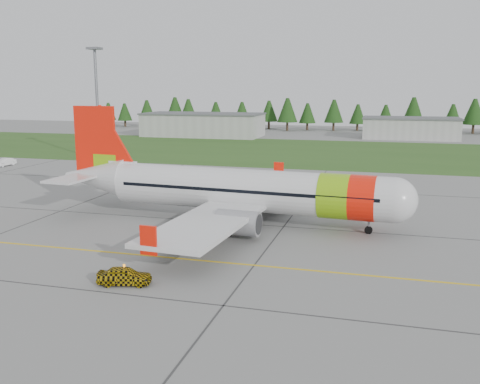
% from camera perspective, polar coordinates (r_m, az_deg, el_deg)
% --- Properties ---
extents(ground, '(320.00, 320.00, 0.00)m').
position_cam_1_polar(ground, '(38.18, -16.50, -9.98)').
color(ground, gray).
rests_on(ground, ground).
extents(aircraft, '(37.81, 34.91, 11.45)m').
position_cam_1_polar(aircraft, '(53.43, -0.07, 0.20)').
color(aircraft, silver).
rests_on(aircraft, ground).
extents(follow_me_car, '(1.59, 1.76, 3.74)m').
position_cam_1_polar(follow_me_car, '(37.82, -12.30, -6.96)').
color(follow_me_car, gold).
rests_on(follow_me_car, ground).
extents(service_van, '(1.54, 1.47, 4.08)m').
position_cam_1_polar(service_van, '(100.88, -23.86, 3.70)').
color(service_van, white).
rests_on(service_van, ground).
extents(grass_strip, '(320.00, 50.00, 0.03)m').
position_cam_1_polar(grass_strip, '(114.46, 5.64, 4.36)').
color(grass_strip, '#30561E').
rests_on(grass_strip, ground).
extents(taxi_guideline, '(120.00, 0.25, 0.02)m').
position_cam_1_polar(taxi_guideline, '(44.74, -11.08, -6.56)').
color(taxi_guideline, gold).
rests_on(taxi_guideline, ground).
extents(hangar_west, '(32.00, 14.00, 6.00)m').
position_cam_1_polar(hangar_west, '(148.83, -3.97, 7.10)').
color(hangar_west, '#A8A8A3').
rests_on(hangar_west, ground).
extents(hangar_east, '(24.00, 12.00, 5.20)m').
position_cam_1_polar(hangar_east, '(148.51, 17.72, 6.44)').
color(hangar_east, '#A8A8A3').
rests_on(hangar_east, ground).
extents(floodlight_mast, '(0.50, 0.50, 20.00)m').
position_cam_1_polar(floodlight_mast, '(101.97, -14.97, 8.84)').
color(floodlight_mast, slate).
rests_on(floodlight_mast, ground).
extents(treeline, '(160.00, 8.00, 10.00)m').
position_cam_1_polar(treeline, '(169.33, 8.98, 8.16)').
color(treeline, '#1C3F14').
rests_on(treeline, ground).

